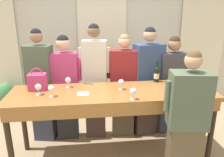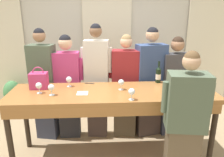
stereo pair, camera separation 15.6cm
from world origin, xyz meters
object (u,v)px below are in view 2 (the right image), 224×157
(wine_glass_center_right, at_px, (51,88))
(guest_beige_cap, at_px, (174,86))
(guest_cream_sweater, at_px, (97,81))
(handbag, at_px, (39,80))
(potted_plant, at_px, (13,95))
(wine_glass_front_right, at_px, (132,92))
(tasting_bar, at_px, (112,99))
(wine_bottle, at_px, (158,75))
(guest_pink_top, at_px, (68,86))
(wine_glass_front_left, at_px, (121,83))
(guest_striped_shirt, at_px, (125,86))
(host_pouring, at_px, (184,125))
(guest_navy_coat, at_px, (150,83))
(wine_glass_center_left, at_px, (192,79))
(wine_glass_center_mid, at_px, (39,86))
(guest_olive_jacket, at_px, (44,85))
(wine_glass_front_mid, at_px, (69,80))

(wine_glass_center_right, relative_size, guest_beige_cap, 0.09)
(wine_glass_center_right, distance_m, guest_cream_sweater, 0.89)
(handbag, xyz_separation_m, guest_cream_sweater, (0.77, 0.42, -0.16))
(potted_plant, bearing_deg, wine_glass_front_right, -40.39)
(tasting_bar, height_order, wine_glass_center_right, wine_glass_center_right)
(wine_bottle, distance_m, guest_pink_top, 1.40)
(wine_glass_front_left, bearing_deg, wine_bottle, 25.68)
(guest_striped_shirt, relative_size, guest_beige_cap, 1.02)
(guest_pink_top, distance_m, host_pouring, 1.86)
(wine_glass_center_right, relative_size, guest_striped_shirt, 0.09)
(guest_navy_coat, bearing_deg, guest_beige_cap, 0.00)
(handbag, height_order, wine_glass_center_left, handbag)
(wine_glass_center_left, height_order, guest_navy_coat, guest_navy_coat)
(wine_glass_center_left, bearing_deg, wine_glass_center_mid, -175.02)
(guest_navy_coat, bearing_deg, potted_plant, 160.28)
(wine_bottle, bearing_deg, guest_navy_coat, 101.84)
(wine_glass_center_left, bearing_deg, guest_olive_jacket, 168.76)
(wine_glass_front_left, distance_m, guest_olive_jacket, 1.28)
(wine_glass_center_left, relative_size, guest_beige_cap, 0.09)
(tasting_bar, bearing_deg, wine_glass_center_left, 9.39)
(wine_glass_front_right, bearing_deg, wine_glass_front_mid, 146.86)
(wine_glass_front_right, height_order, potted_plant, wine_glass_front_right)
(wine_glass_front_right, bearing_deg, handbag, 158.39)
(wine_glass_center_mid, bearing_deg, guest_olive_jacket, 98.92)
(wine_bottle, xyz_separation_m, host_pouring, (0.06, -0.94, -0.30))
(tasting_bar, xyz_separation_m, wine_glass_front_mid, (-0.59, 0.24, 0.20))
(guest_beige_cap, bearing_deg, guest_olive_jacket, 180.00)
(tasting_bar, xyz_separation_m, wine_glass_front_right, (0.21, -0.28, 0.20))
(guest_pink_top, distance_m, guest_striped_shirt, 0.91)
(guest_olive_jacket, height_order, guest_striped_shirt, guest_olive_jacket)
(handbag, distance_m, wine_glass_front_left, 1.11)
(wine_bottle, xyz_separation_m, guest_navy_coat, (-0.05, 0.26, -0.21))
(guest_striped_shirt, height_order, potted_plant, guest_striped_shirt)
(guest_navy_coat, height_order, potted_plant, guest_navy_coat)
(tasting_bar, height_order, guest_pink_top, guest_pink_top)
(potted_plant, bearing_deg, wine_bottle, -24.32)
(handbag, relative_size, guest_navy_coat, 0.17)
(wine_glass_front_right, height_order, guest_beige_cap, guest_beige_cap)
(handbag, height_order, guest_olive_jacket, guest_olive_jacket)
(wine_glass_center_right, bearing_deg, wine_glass_center_left, 7.75)
(wine_glass_center_right, bearing_deg, host_pouring, -18.91)
(guest_navy_coat, bearing_deg, wine_glass_center_right, -153.97)
(guest_navy_coat, xyz_separation_m, host_pouring, (0.11, -1.20, -0.08))
(wine_glass_center_mid, height_order, potted_plant, wine_glass_center_mid)
(guest_striped_shirt, bearing_deg, wine_glass_front_mid, -156.16)
(guest_cream_sweater, bearing_deg, guest_pink_top, -180.00)
(host_pouring, bearing_deg, wine_glass_center_mid, 160.54)
(wine_glass_center_left, relative_size, guest_cream_sweater, 0.08)
(wine_glass_front_mid, bearing_deg, guest_cream_sweater, 44.18)
(guest_pink_top, bearing_deg, guest_navy_coat, 0.00)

